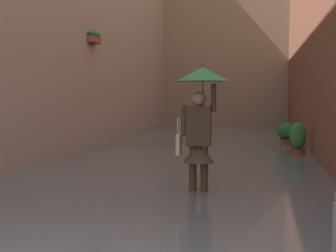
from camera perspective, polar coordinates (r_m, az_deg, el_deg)
name	(u,v)px	position (r m, az deg, el deg)	size (l,w,h in m)	color
ground_plane	(195,155)	(13.65, 3.14, -3.32)	(60.00, 60.00, 0.00)	gray
flood_water	(195,153)	(13.64, 3.14, -3.04)	(6.83, 27.91, 0.13)	slate
person_wading	(200,110)	(7.84, 3.67, 1.83)	(0.85, 0.85, 2.14)	black
potted_plant_mid_left	(298,141)	(12.94, 14.51, -1.64)	(0.41, 0.41, 0.95)	brown
potted_plant_far_left	(287,134)	(15.38, 13.40, -0.90)	(0.60, 0.60, 0.80)	brown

